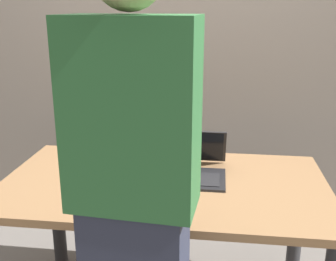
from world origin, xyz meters
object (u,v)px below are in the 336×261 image
at_px(laptop, 190,166).
at_px(person_figure, 135,217).
at_px(beer_bottle_amber, 127,155).
at_px(beer_bottle_brown, 123,146).

xyz_separation_m(laptop, person_figure, (-0.12, -0.71, 0.10)).
bearing_deg(beer_bottle_amber, person_figure, -74.81).
distance_m(beer_bottle_brown, beer_bottle_amber, 0.13).
height_order(laptop, beer_bottle_brown, beer_bottle_brown).
bearing_deg(beer_bottle_brown, laptop, -3.14).
bearing_deg(person_figure, beer_bottle_amber, 105.19).
distance_m(laptop, beer_bottle_brown, 0.34).
height_order(laptop, person_figure, person_figure).
height_order(beer_bottle_amber, person_figure, person_figure).
relative_size(laptop, beer_bottle_amber, 1.10).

